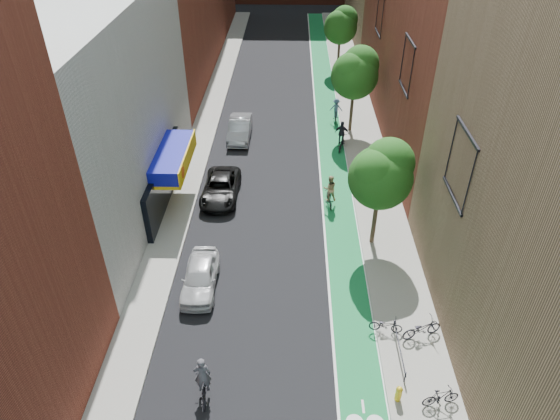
# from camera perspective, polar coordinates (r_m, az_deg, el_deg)

# --- Properties ---
(ground) EXTENTS (160.00, 160.00, 0.00)m
(ground) POSITION_cam_1_polar(r_m,az_deg,el_deg) (21.63, -1.90, -20.65)
(ground) COLOR black
(ground) RESTS_ON ground
(bike_lane) EXTENTS (2.00, 68.00, 0.01)m
(bike_lane) POSITION_cam_1_polar(r_m,az_deg,el_deg) (42.14, 5.51, 10.15)
(bike_lane) COLOR #126A3A
(bike_lane) RESTS_ON ground
(sidewalk_left) EXTENTS (2.00, 68.00, 0.15)m
(sidewalk_left) POSITION_cam_1_polar(r_m,az_deg,el_deg) (42.58, -8.25, 10.33)
(sidewalk_left) COLOR gray
(sidewalk_left) RESTS_ON ground
(sidewalk_right) EXTENTS (3.00, 68.00, 0.15)m
(sidewalk_right) POSITION_cam_1_polar(r_m,az_deg,el_deg) (42.37, 8.94, 10.12)
(sidewalk_right) COLOR gray
(sidewalk_right) RESTS_ON ground
(building_left_white) EXTENTS (8.00, 20.00, 12.00)m
(building_left_white) POSITION_cam_1_polar(r_m,az_deg,el_deg) (31.03, -21.75, 10.31)
(building_left_white) COLOR silver
(building_left_white) RESTS_ON ground
(tree_near) EXTENTS (3.40, 3.36, 6.42)m
(tree_near) POSITION_cam_1_polar(r_m,az_deg,el_deg) (26.15, 11.56, 4.16)
(tree_near) COLOR #332619
(tree_near) RESTS_ON ground
(tree_mid) EXTENTS (3.55, 3.53, 6.74)m
(tree_mid) POSITION_cam_1_polar(r_m,az_deg,el_deg) (38.61, 8.62, 15.36)
(tree_mid) COLOR #332619
(tree_mid) RESTS_ON ground
(tree_far) EXTENTS (3.30, 3.25, 6.21)m
(tree_far) POSITION_cam_1_polar(r_m,az_deg,el_deg) (52.01, 6.99, 20.30)
(tree_far) COLOR #332619
(tree_far) RESTS_ON ground
(parked_car_white) EXTENTS (1.72, 4.15, 1.41)m
(parked_car_white) POSITION_cam_1_polar(r_m,az_deg,el_deg) (25.56, -9.12, -7.51)
(parked_car_white) COLOR silver
(parked_car_white) RESTS_ON ground
(parked_car_black) EXTENTS (2.29, 4.84, 1.34)m
(parked_car_black) POSITION_cam_1_polar(r_m,az_deg,el_deg) (31.98, -6.80, 2.52)
(parked_car_black) COLOR black
(parked_car_black) RESTS_ON ground
(parked_car_silver) EXTENTS (1.63, 4.62, 1.52)m
(parked_car_silver) POSITION_cam_1_polar(r_m,az_deg,el_deg) (39.00, -4.61, 9.24)
(parked_car_silver) COLOR #92959A
(parked_car_silver) RESTS_ON ground
(cyclist_lead) EXTENTS (0.85, 1.78, 2.20)m
(cyclist_lead) POSITION_cam_1_polar(r_m,az_deg,el_deg) (21.28, -8.77, -19.06)
(cyclist_lead) COLOR black
(cyclist_lead) RESTS_ON ground
(cyclist_lane_near) EXTENTS (0.91, 1.68, 2.07)m
(cyclist_lane_near) POSITION_cam_1_polar(r_m,az_deg,el_deg) (31.03, 5.69, 1.96)
(cyclist_lane_near) COLOR black
(cyclist_lane_near) RESTS_ON ground
(cyclist_lane_mid) EXTENTS (1.14, 2.00, 2.17)m
(cyclist_lane_mid) POSITION_cam_1_polar(r_m,az_deg,el_deg) (37.55, 7.05, 8.07)
(cyclist_lane_mid) COLOR black
(cyclist_lane_mid) RESTS_ON ground
(cyclist_lane_far) EXTENTS (1.07, 1.70, 1.92)m
(cyclist_lane_far) POSITION_cam_1_polar(r_m,az_deg,el_deg) (41.79, 6.42, 11.14)
(cyclist_lane_far) COLOR black
(cyclist_lane_far) RESTS_ON ground
(parked_bike_near) EXTENTS (1.57, 0.73, 0.79)m
(parked_bike_near) POSITION_cam_1_polar(r_m,az_deg,el_deg) (23.73, 12.00, -12.74)
(parked_bike_near) COLOR black
(parked_bike_near) RESTS_ON sidewalk_right
(parked_bike_mid) EXTENTS (1.60, 0.74, 0.93)m
(parked_bike_mid) POSITION_cam_1_polar(r_m,az_deg,el_deg) (21.84, 17.92, -19.66)
(parked_bike_mid) COLOR black
(parked_bike_mid) RESTS_ON sidewalk_right
(parked_bike_far) EXTENTS (2.01, 1.24, 1.00)m
(parked_bike_far) POSITION_cam_1_polar(r_m,az_deg,el_deg) (23.84, 15.90, -12.89)
(parked_bike_far) COLOR black
(parked_bike_far) RESTS_ON sidewalk_right
(fire_hydrant) EXTENTS (0.27, 0.27, 0.78)m
(fire_hydrant) POSITION_cam_1_polar(r_m,az_deg,el_deg) (21.58, 13.41, -19.69)
(fire_hydrant) COLOR gold
(fire_hydrant) RESTS_ON sidewalk_right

